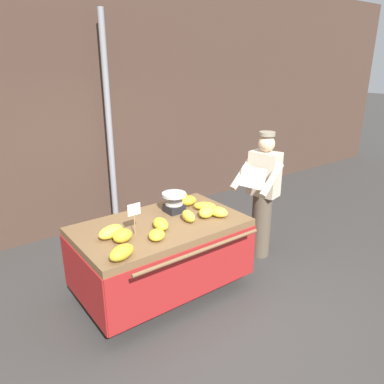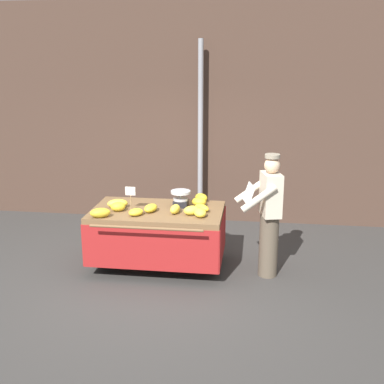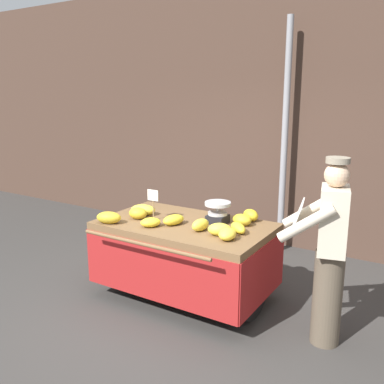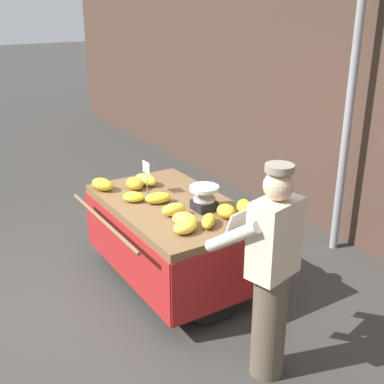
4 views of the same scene
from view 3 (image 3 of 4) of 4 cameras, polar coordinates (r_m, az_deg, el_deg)
name	(u,v)px [view 3 (image 3 of 4)]	position (r m, az deg, el deg)	size (l,w,h in m)	color
ground_plane	(160,317)	(4.52, -4.39, -16.47)	(60.00, 60.00, 0.00)	#383533
back_wall	(271,114)	(6.44, 10.55, 10.33)	(16.00, 0.24, 3.89)	#473328
street_pole	(285,140)	(6.01, 12.38, 6.93)	(0.09, 0.09, 3.23)	gray
banana_cart	(185,242)	(4.64, -0.97, -6.82)	(1.86, 1.29, 0.87)	brown
weighing_scale	(218,213)	(4.53, 3.48, -2.79)	(0.28, 0.28, 0.24)	black
price_sign	(153,198)	(4.63, -5.29, -0.83)	(0.14, 0.01, 0.34)	#997A51
banana_bunch_0	(138,213)	(4.73, -7.29, -2.86)	(0.16, 0.21, 0.13)	gold
banana_bunch_1	(238,228)	(4.27, 6.23, -4.81)	(0.12, 0.26, 0.10)	yellow
banana_bunch_2	(143,210)	(4.88, -6.60, -2.39)	(0.16, 0.29, 0.12)	yellow
banana_bunch_3	(151,222)	(4.45, -5.61, -4.09)	(0.16, 0.21, 0.10)	yellow
banana_bunch_4	(200,225)	(4.30, 1.14, -4.45)	(0.12, 0.22, 0.12)	yellow
banana_bunch_5	(251,215)	(4.67, 7.91, -3.10)	(0.14, 0.20, 0.13)	gold
banana_bunch_6	(242,220)	(4.50, 6.76, -3.73)	(0.17, 0.21, 0.12)	gold
banana_bunch_7	(220,229)	(4.16, 3.73, -5.04)	(0.16, 0.23, 0.12)	yellow
banana_bunch_8	(227,234)	(4.06, 4.79, -5.67)	(0.16, 0.23, 0.11)	yellow
banana_bunch_9	(174,220)	(4.50, -2.51, -3.76)	(0.15, 0.26, 0.11)	yellow
banana_bunch_10	(109,218)	(4.62, -11.15, -3.40)	(0.16, 0.27, 0.13)	gold
vendor_person	(329,252)	(3.93, 17.97, -7.72)	(0.66, 0.61, 1.71)	brown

